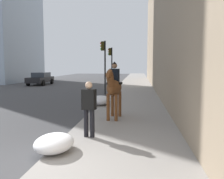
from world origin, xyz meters
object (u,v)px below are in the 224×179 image
(pedestrian_greeting, at_px, (89,105))
(traffic_light_near_curb, at_px, (104,59))
(mounted_horse_near, at_px, (114,87))
(car_near_lane, at_px, (41,78))
(traffic_light_far_curb, at_px, (111,61))

(pedestrian_greeting, xyz_separation_m, traffic_light_near_curb, (11.82, 1.23, 1.68))
(mounted_horse_near, height_order, traffic_light_near_curb, traffic_light_near_curb)
(car_near_lane, relative_size, traffic_light_near_curb, 1.05)
(car_near_lane, bearing_deg, pedestrian_greeting, 25.92)
(mounted_horse_near, distance_m, traffic_light_far_curb, 14.09)
(mounted_horse_near, relative_size, pedestrian_greeting, 1.37)
(pedestrian_greeting, relative_size, traffic_light_far_curb, 0.43)
(pedestrian_greeting, xyz_separation_m, traffic_light_far_curb, (16.56, 1.23, 1.57))
(car_near_lane, xyz_separation_m, traffic_light_far_curb, (-3.89, -8.75, 1.92))
(traffic_light_near_curb, height_order, traffic_light_far_curb, traffic_light_near_curb)
(traffic_light_far_curb, bearing_deg, car_near_lane, 66.05)
(traffic_light_near_curb, bearing_deg, traffic_light_far_curb, -0.03)
(pedestrian_greeting, height_order, car_near_lane, pedestrian_greeting)
(traffic_light_near_curb, xyz_separation_m, traffic_light_far_curb, (4.74, -0.00, -0.11))
(pedestrian_greeting, xyz_separation_m, car_near_lane, (20.44, 9.97, -0.35))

